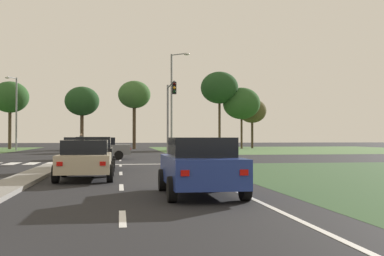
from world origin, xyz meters
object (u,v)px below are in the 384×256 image
car_blue_second (200,166)px  treeline_fourth (134,95)px  pedestrian_at_median (81,141)px  car_black_fourth (94,153)px  car_white_near (71,144)px  treeline_second (10,97)px  treeline_fifth (219,88)px  street_lamp_third (173,98)px  street_lamp_fourth (15,110)px  treeline_third (82,102)px  treeline_sixth (252,111)px  car_grey_fifth (99,148)px  treeline_seventh (242,104)px  traffic_signal_far_right (170,105)px  car_beige_third (86,159)px

car_blue_second → treeline_fourth: bearing=90.3°
treeline_fourth → pedestrian_at_median: bearing=-109.1°
car_black_fourth → treeline_fourth: 41.75m
car_white_near → treeline_second: bearing=-42.2°
treeline_fifth → street_lamp_third: bearing=-117.8°
car_white_near → street_lamp_fourth: street_lamp_fourth is taller
treeline_fourth → car_black_fourth: bearing=-94.4°
car_black_fourth → treeline_third: size_ratio=0.51×
car_blue_second → treeline_sixth: treeline_sixth is taller
street_lamp_third → street_lamp_fourth: (-17.65, 10.60, -0.76)m
car_grey_fifth → treeline_seventh: treeline_seventh is taller
treeline_second → car_black_fourth: bearing=-73.2°
car_white_near → treeline_second: treeline_second is taller
traffic_signal_far_right → treeline_fourth: bearing=95.2°
car_white_near → street_lamp_third: bearing=137.6°
car_blue_second → street_lamp_third: street_lamp_third is taller
street_lamp_fourth → car_white_near: bearing=-3.9°
car_white_near → treeline_seventh: bearing=-166.2°
car_grey_fifth → treeline_third: (-3.38, 29.43, 5.44)m
car_grey_fifth → treeline_seventh: bearing=-31.4°
car_beige_third → treeline_sixth: treeline_sixth is taller
street_lamp_third → treeline_third: street_lamp_third is taller
traffic_signal_far_right → treeline_seventh: (12.46, 24.92, 1.96)m
treeline_second → treeline_sixth: (33.38, 0.48, -1.54)m
treeline_fourth → street_lamp_fourth: bearing=-161.4°
pedestrian_at_median → car_blue_second: bearing=1.8°
traffic_signal_far_right → treeline_fifth: bearing=69.3°
street_lamp_third → street_lamp_fourth: street_lamp_third is taller
car_white_near → treeline_seventh: 23.63m
pedestrian_at_median → treeline_seventh: treeline_seventh is taller
traffic_signal_far_right → street_lamp_fourth: 25.79m
treeline_second → treeline_sixth: 33.42m
car_black_fourth → traffic_signal_far_right: 17.66m
car_white_near → car_blue_second: (7.92, -46.75, 0.01)m
car_blue_second → car_black_fourth: size_ratio=0.99×
street_lamp_fourth → traffic_signal_far_right: bearing=-50.5°
pedestrian_at_median → car_grey_fifth: bearing=2.1°
traffic_signal_far_right → treeline_fifth: (9.28, 24.54, 4.03)m
street_lamp_third → treeline_sixth: bearing=53.9°
treeline_second → treeline_third: size_ratio=1.10×
car_blue_second → treeline_seventh: (14.42, 52.21, 5.40)m
car_grey_fifth → street_lamp_fourth: bearing=23.6°
car_white_near → pedestrian_at_median: (2.02, -11.05, 0.44)m
car_blue_second → car_grey_fifth: bearing=99.2°
car_black_fourth → car_beige_third: bearing=-90.6°
treeline_second → treeline_fourth: bearing=-9.4°
treeline_second → treeline_third: 9.97m
car_blue_second → car_grey_fifth: 22.90m
car_beige_third → treeline_third: (-3.59, 46.48, 5.48)m
car_blue_second → traffic_signal_far_right: bearing=85.9°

